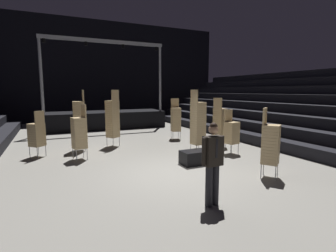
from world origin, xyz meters
TOP-DOWN VIEW (x-y plane):
  - ground_plane at (0.00, 0.00)m, footprint 22.00×30.00m
  - arena_end_wall at (0.00, 15.00)m, footprint 22.00×0.30m
  - bleacher_bank_right at (8.00, 1.00)m, footprint 6.00×24.00m
  - stage_riser at (0.00, 10.34)m, footprint 7.64×2.52m
  - man_with_tie at (-0.19, -2.37)m, footprint 0.57×0.27m
  - chair_stack_front_left at (3.43, 2.40)m, footprint 0.57×0.57m
  - chair_stack_front_right at (2.53, 4.88)m, footprint 0.52×0.52m
  - chair_stack_mid_left at (-2.17, 4.21)m, footprint 0.46×0.46m
  - chair_stack_mid_right at (-0.76, 4.45)m, footprint 0.61×0.61m
  - chair_stack_mid_centre at (-2.33, 2.75)m, footprint 0.53×0.53m
  - chair_stack_rear_left at (2.31, -1.53)m, footprint 0.61×0.61m
  - chair_stack_rear_right at (3.11, 1.19)m, footprint 0.51×0.51m
  - chair_stack_rear_centre at (1.85, 1.61)m, footprint 0.48×0.48m
  - chair_stack_aisle_left at (-3.72, 3.78)m, footprint 0.62×0.62m
  - equipment_road_case at (1.08, 0.52)m, footprint 0.91×0.62m

SIDE VIEW (x-z plane):
  - ground_plane at x=0.00m, z-range -0.10..0.00m
  - equipment_road_case at x=1.08m, z-range 0.00..0.45m
  - stage_riser at x=0.00m, z-range -2.09..3.38m
  - chair_stack_rear_right at x=3.11m, z-range 0.00..1.71m
  - chair_stack_aisle_left at x=-3.72m, z-range 0.00..1.71m
  - chair_stack_mid_centre at x=-2.33m, z-range 0.00..1.97m
  - chair_stack_rear_left at x=2.31m, z-range 0.00..1.97m
  - man_with_tie at x=-0.19m, z-range 0.12..1.91m
  - chair_stack_front_right at x=2.53m, z-range 0.00..2.05m
  - chair_stack_front_left at x=3.43m, z-range 0.00..2.14m
  - chair_stack_mid_left at x=-2.17m, z-range 0.00..2.47m
  - chair_stack_mid_right at x=-0.76m, z-range 0.00..2.47m
  - chair_stack_rear_centre at x=1.85m, z-range 0.00..2.47m
  - bleacher_bank_right at x=8.00m, z-range 0.00..3.60m
  - arena_end_wall at x=0.00m, z-range 0.00..8.00m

